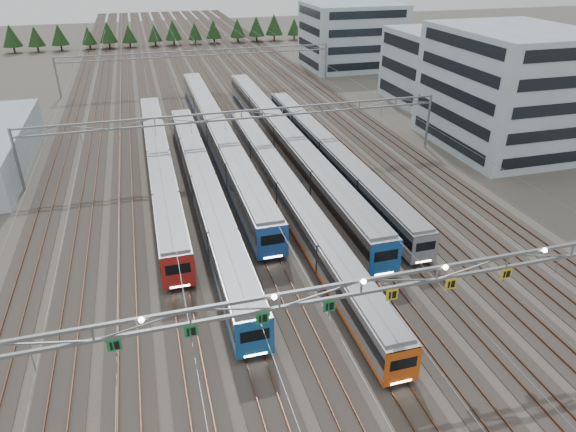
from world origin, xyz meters
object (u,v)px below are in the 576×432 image
object	(u,v)px
train_d	(288,194)
depot_bldg_north	(352,36)
train_a	(160,163)
gantry_near	(361,291)
gantry_far	(199,58)
gantry_mid	(242,121)
depot_bldg_mid	(432,67)
train_f	(329,153)
train_e	(284,138)
train_c	(218,134)
train_b	(204,188)
depot_bldg_south	(508,89)

from	to	relation	value
train_d	depot_bldg_north	bearing A→B (deg)	62.79
train_a	gantry_near	bearing A→B (deg)	-73.95
train_d	depot_bldg_north	xyz separation A→B (m)	(36.43, 70.87, 5.46)
train_d	gantry_far	xyz separation A→B (m)	(-2.25, 59.48, 4.38)
train_a	gantry_mid	world-z (taller)	gantry_mid
gantry_near	depot_bldg_mid	size ratio (longest dim) A/B	3.52
train_f	gantry_near	bearing A→B (deg)	-107.04
gantry_near	gantry_mid	distance (m)	40.12
train_a	train_f	xyz separation A→B (m)	(22.50, -2.10, -0.13)
gantry_far	depot_bldg_mid	distance (m)	46.87
train_e	gantry_far	xyz separation A→B (m)	(-6.75, 41.76, 4.10)
train_a	depot_bldg_mid	xyz separation A→B (m)	(52.49, 23.90, 4.51)
train_a	train_e	xyz separation A→B (m)	(18.00, 4.41, 0.13)
train_c	gantry_far	world-z (taller)	gantry_far
train_a	train_b	world-z (taller)	train_a
train_f	gantry_far	bearing A→B (deg)	103.12
train_a	train_c	world-z (taller)	train_c
train_b	depot_bldg_mid	xyz separation A→B (m)	(47.99, 33.24, 4.51)
train_a	train_d	size ratio (longest dim) A/B	0.93
train_c	train_f	world-z (taller)	train_c
train_b	depot_bldg_mid	distance (m)	58.56
train_d	gantry_near	size ratio (longest dim) A/B	1.00
gantry_mid	depot_bldg_mid	bearing A→B (deg)	28.85
train_b	depot_bldg_mid	size ratio (longest dim) A/B	3.37
train_a	train_b	xyz separation A→B (m)	(4.50, -9.35, -0.01)
train_b	gantry_far	world-z (taller)	gantry_far
gantry_near	gantry_far	xyz separation A→B (m)	(0.05, 85.12, -0.70)
train_f	depot_bldg_south	world-z (taller)	depot_bldg_south
train_e	depot_bldg_mid	bearing A→B (deg)	29.46
train_b	gantry_near	bearing A→B (deg)	-77.24
train_a	depot_bldg_mid	bearing A→B (deg)	24.48
train_e	train_f	xyz separation A→B (m)	(4.50, -6.51, -0.26)
train_e	gantry_mid	xyz separation A→B (m)	(-6.75, -3.24, 4.10)
train_e	gantry_mid	distance (m)	8.54
train_b	train_e	size ratio (longest dim) A/B	0.80
train_b	gantry_far	xyz separation A→B (m)	(6.75, 55.52, 4.23)
train_a	train_d	world-z (taller)	train_a
train_f	gantry_near	world-z (taller)	gantry_near
depot_bldg_north	train_f	bearing A→B (deg)	-114.70
train_f	depot_bldg_south	size ratio (longest dim) A/B	2.40
train_c	train_f	distance (m)	17.52
depot_bldg_south	train_c	bearing A→B (deg)	166.21
gantry_near	depot_bldg_south	size ratio (longest dim) A/B	2.56
train_b	gantry_far	bearing A→B (deg)	83.07
gantry_mid	depot_bldg_south	xyz separation A→B (m)	(39.15, -2.27, 2.12)
depot_bldg_south	depot_bldg_north	xyz separation A→B (m)	(-0.47, 58.66, -1.04)
train_d	gantry_mid	size ratio (longest dim) A/B	1.00
gantry_near	depot_bldg_mid	world-z (taller)	depot_bldg_mid
depot_bldg_mid	train_e	bearing A→B (deg)	-150.54
train_f	train_b	bearing A→B (deg)	-158.06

